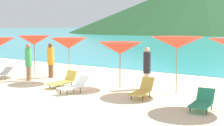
# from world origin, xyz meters

# --- Properties ---
(ground_plane) EXTENTS (50.00, 100.00, 0.30)m
(ground_plane) POSITION_xyz_m (0.00, 10.00, -0.15)
(ground_plane) COLOR beige
(headland_hill) EXTENTS (110.90, 110.90, 22.58)m
(headland_hill) POSITION_xyz_m (-38.47, 124.48, 11.29)
(headland_hill) COLOR #235128
(headland_hill) RESTS_ON ground_plane
(umbrella_1) EXTENTS (1.92, 1.92, 2.28)m
(umbrella_1) POSITION_xyz_m (-4.14, 2.53, 2.02)
(umbrella_1) COLOR #9E7F59
(umbrella_1) RESTS_ON ground_plane
(umbrella_2) EXTENTS (1.80, 1.80, 2.22)m
(umbrella_2) POSITION_xyz_m (-1.35, 2.28, 1.95)
(umbrella_2) COLOR #9E7F59
(umbrella_2) RESTS_ON ground_plane
(umbrella_3) EXTENTS (2.03, 2.03, 2.09)m
(umbrella_3) POSITION_xyz_m (1.60, 2.49, 1.81)
(umbrella_3) COLOR #9E7F59
(umbrella_3) RESTS_ON ground_plane
(umbrella_4) EXTENTS (2.19, 2.19, 2.38)m
(umbrella_4) POSITION_xyz_m (4.28, 2.68, 2.14)
(umbrella_4) COLOR #9E7F59
(umbrella_4) RESTS_ON ground_plane
(lounge_chair_0) EXTENTS (0.63, 1.52, 0.70)m
(lounge_chair_0) POSITION_xyz_m (-0.65, 1.12, 0.28)
(lounge_chair_0) COLOR #D8BF4C
(lounge_chair_0) RESTS_ON ground_plane
(lounge_chair_1) EXTENTS (0.75, 1.59, 0.73)m
(lounge_chair_1) POSITION_xyz_m (3.48, 1.28, 0.31)
(lounge_chair_1) COLOR #D8BF4C
(lounge_chair_1) RESTS_ON ground_plane
(lounge_chair_2) EXTENTS (0.72, 1.44, 0.69)m
(lounge_chair_2) POSITION_xyz_m (0.69, 0.34, 0.32)
(lounge_chair_2) COLOR white
(lounge_chair_2) RESTS_ON ground_plane
(lounge_chair_5) EXTENTS (0.72, 1.36, 0.67)m
(lounge_chair_5) POSITION_xyz_m (6.09, 0.71, 0.30)
(lounge_chair_5) COLOR #268C66
(lounge_chair_5) RESTS_ON ground_plane
(beachgoer_1) EXTENTS (0.36, 0.36, 1.88)m
(beachgoer_1) POSITION_xyz_m (-3.09, 2.73, 1.00)
(beachgoer_1) COLOR brown
(beachgoer_1) RESTS_ON ground_plane
(beachgoer_2) EXTENTS (0.33, 0.33, 1.87)m
(beachgoer_2) POSITION_xyz_m (2.77, 2.90, 1.00)
(beachgoer_2) COLOR beige
(beachgoer_2) RESTS_ON ground_plane
(beachgoer_3) EXTENTS (0.34, 0.34, 1.90)m
(beachgoer_3) POSITION_xyz_m (-3.31, 1.38, 1.02)
(beachgoer_3) COLOR #A3704C
(beachgoer_3) RESTS_ON ground_plane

